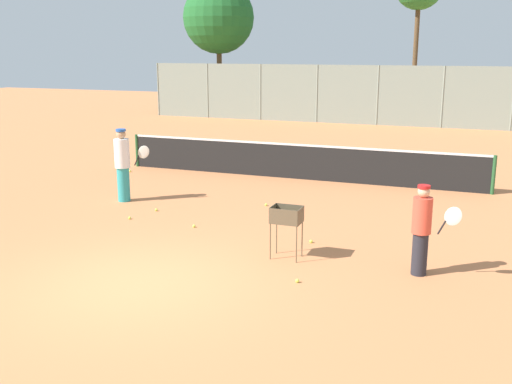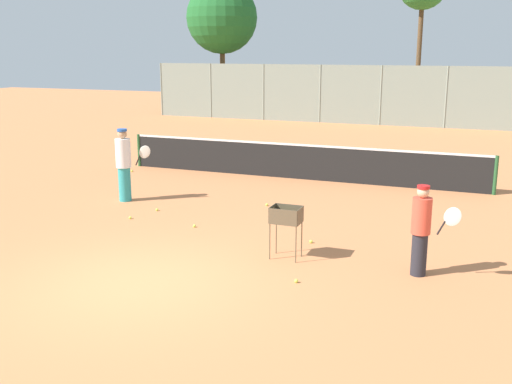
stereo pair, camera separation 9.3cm
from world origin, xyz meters
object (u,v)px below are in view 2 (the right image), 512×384
at_px(player_white_outfit, 421,229).
at_px(ball_cart, 287,219).
at_px(player_red_cap, 124,164).
at_px(tennis_net, 298,161).

bearing_deg(player_white_outfit, ball_cart, -167.64).
height_order(player_red_cap, ball_cart, player_red_cap).
bearing_deg(tennis_net, ball_cart, -74.26).
xyz_separation_m(tennis_net, player_white_outfit, (4.34, -6.77, 0.27)).
distance_m(tennis_net, player_red_cap, 5.37).
height_order(tennis_net, player_red_cap, player_red_cap).
xyz_separation_m(tennis_net, ball_cart, (1.92, -6.80, 0.20)).
xyz_separation_m(tennis_net, player_red_cap, (-3.35, -4.17, 0.41)).
bearing_deg(player_red_cap, ball_cart, -44.78).
xyz_separation_m(player_white_outfit, player_red_cap, (-7.70, 2.60, 0.14)).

